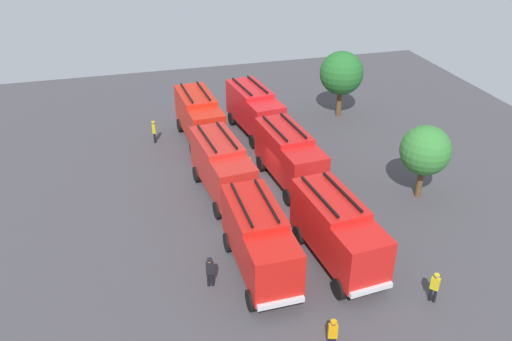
# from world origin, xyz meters

# --- Properties ---
(ground_plane) EXTENTS (54.37, 54.37, 0.00)m
(ground_plane) POSITION_xyz_m (0.00, 0.00, 0.00)
(ground_plane) COLOR #423F44
(fire_truck_0) EXTENTS (7.35, 3.16, 3.88)m
(fire_truck_0) POSITION_xyz_m (-8.52, -2.38, 2.15)
(fire_truck_0) COLOR red
(fire_truck_0) RESTS_ON ground
(fire_truck_1) EXTENTS (7.41, 3.34, 3.88)m
(fire_truck_1) POSITION_xyz_m (0.07, -2.34, 2.15)
(fire_truck_1) COLOR red
(fire_truck_1) RESTS_ON ground
(fire_truck_2) EXTENTS (7.24, 2.85, 3.88)m
(fire_truck_2) POSITION_xyz_m (8.45, -2.12, 2.15)
(fire_truck_2) COLOR red
(fire_truck_2) RESTS_ON ground
(fire_truck_3) EXTENTS (7.45, 3.50, 3.88)m
(fire_truck_3) POSITION_xyz_m (-8.82, 2.27, 2.15)
(fire_truck_3) COLOR red
(fire_truck_3) RESTS_ON ground
(fire_truck_4) EXTENTS (7.40, 3.30, 3.88)m
(fire_truck_4) POSITION_xyz_m (-0.23, 2.43, 2.15)
(fire_truck_4) COLOR red
(fire_truck_4) RESTS_ON ground
(fire_truck_5) EXTENTS (7.40, 3.31, 3.88)m
(fire_truck_5) POSITION_xyz_m (8.75, 2.18, 2.15)
(fire_truck_5) COLOR red
(fire_truck_5) RESTS_ON ground
(firefighter_0) EXTENTS (0.35, 0.47, 1.79)m
(firefighter_0) POSITION_xyz_m (14.59, -0.45, 1.01)
(firefighter_0) COLOR black
(firefighter_0) RESTS_ON ground
(firefighter_1) EXTENTS (0.44, 0.30, 1.83)m
(firefighter_1) POSITION_xyz_m (-9.12, -6.01, 1.04)
(firefighter_1) COLOR black
(firefighter_1) RESTS_ON ground
(firefighter_2) EXTENTS (0.31, 0.45, 1.75)m
(firefighter_2) POSITION_xyz_m (8.92, -4.90, 0.99)
(firefighter_2) COLOR black
(firefighter_2) RESTS_ON ground
(firefighter_3) EXTENTS (0.48, 0.45, 1.72)m
(firefighter_3) POSITION_xyz_m (12.98, 5.69, 0.96)
(firefighter_3) COLOR black
(firefighter_3) RESTS_ON ground
(tree_0) EXTENTS (3.78, 3.78, 5.87)m
(tree_0) POSITION_xyz_m (-10.32, 10.50, 3.95)
(tree_0) COLOR brown
(tree_0) RESTS_ON ground
(tree_1) EXTENTS (3.28, 3.28, 5.08)m
(tree_1) POSITION_xyz_m (3.82, 10.26, 3.42)
(tree_1) COLOR brown
(tree_1) RESTS_ON ground
(traffic_cone_0) EXTENTS (0.47, 0.47, 0.67)m
(traffic_cone_0) POSITION_xyz_m (-3.52, 0.50, 0.33)
(traffic_cone_0) COLOR #F2600C
(traffic_cone_0) RESTS_ON ground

